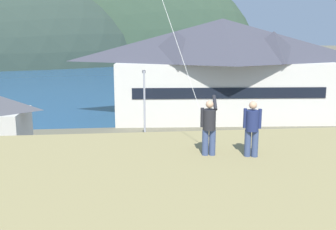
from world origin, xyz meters
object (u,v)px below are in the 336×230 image
parked_car_mid_row_near (176,151)px  parked_car_back_row_right (302,145)px  person_kite_flyer (209,126)px  person_companion (252,127)px  harbor_lodge (222,66)px  parked_car_mid_row_far (317,171)px  wharf_dock (151,98)px  parked_car_back_row_left (89,150)px  moored_boat_wharfside (126,100)px  parking_light_pole (144,103)px

parked_car_mid_row_near → parked_car_back_row_right: size_ratio=1.00×
parked_car_mid_row_near → person_kite_flyer: bearing=-93.2°
person_kite_flyer → person_companion: size_ratio=1.07×
harbor_lodge → person_companion: bearing=-102.1°
parked_car_mid_row_far → person_companion: size_ratio=2.44×
person_companion → parked_car_mid_row_far: bearing=53.4°
wharf_dock → parked_car_back_row_right: (9.81, -28.03, 0.71)m
parked_car_back_row_left → moored_boat_wharfside: bearing=83.9°
harbor_lodge → person_kite_flyer: (-8.04, -31.32, 0.64)m
parked_car_back_row_left → person_kite_flyer: 17.82m
wharf_dock → harbor_lodge: bearing=-59.8°
parked_car_back_row_right → person_companion: (-9.32, -16.03, 5.42)m
parked_car_back_row_left → parked_car_back_row_right: same height
wharf_dock → parked_car_back_row_right: parked_car_back_row_right is taller
moored_boat_wharfside → parking_light_pole: parking_light_pole is taller
person_companion → wharf_dock: bearing=90.6°
harbor_lodge → parking_light_pole: size_ratio=3.98×
moored_boat_wharfside → parked_car_mid_row_near: bearing=-81.8°
parked_car_back_row_right → parked_car_back_row_left: bearing=178.7°
parked_car_back_row_right → parked_car_mid_row_far: 5.90m
parking_light_pole → parked_car_back_row_left: bearing=-138.2°
wharf_dock → moored_boat_wharfside: moored_boat_wharfside is taller
harbor_lodge → person_companion: size_ratio=14.44×
parked_car_mid_row_far → moored_boat_wharfside: bearing=111.3°
parked_car_mid_row_near → parked_car_back_row_right: 9.78m
parked_car_back_row_left → person_kite_flyer: size_ratio=2.33×
harbor_lodge → person_companion: harbor_lodge is taller
harbor_lodge → moored_boat_wharfside: 14.83m
parked_car_mid_row_far → parking_light_pole: (-10.10, 9.80, 2.71)m
parked_car_back_row_left → person_kite_flyer: (5.34, -16.11, 5.43)m
wharf_dock → parked_car_back_row_left: (-6.13, -27.66, 0.71)m
parked_car_back_row_right → person_kite_flyer: size_ratio=2.34×
harbor_lodge → person_kite_flyer: harbor_lodge is taller
person_companion → moored_boat_wharfside: bearing=95.7°
person_companion → harbor_lodge: bearing=77.9°
parked_car_back_row_left → parked_car_back_row_right: bearing=-1.3°
parked_car_back_row_right → parked_car_mid_row_far: bearing=-106.1°
parking_light_pole → parked_car_back_row_right: bearing=-19.4°
parked_car_mid_row_near → parked_car_mid_row_far: (8.12, -4.92, 0.00)m
wharf_dock → parked_car_back_row_right: 29.71m
harbor_lodge → parked_car_mid_row_near: harbor_lodge is taller
moored_boat_wharfside → wharf_dock: bearing=46.0°
parked_car_back_row_right → parked_car_mid_row_far: (-1.64, -5.67, 0.00)m
harbor_lodge → parked_car_mid_row_far: (0.92, -21.24, -4.79)m
wharf_dock → parked_car_mid_row_near: parked_car_mid_row_near is taller
person_companion → parking_light_pole: bearing=96.8°
harbor_lodge → parked_car_back_row_left: 20.82m
parked_car_back_row_right → person_kite_flyer: (-10.60, -15.74, 5.43)m
parking_light_pole → wharf_dock: bearing=85.4°
harbor_lodge → parked_car_mid_row_near: size_ratio=5.77×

